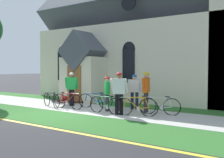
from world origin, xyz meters
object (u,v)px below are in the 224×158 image
bicycle_silver (95,100)px  bicycle_white (106,105)px  bicycle_yellow (51,100)px  cyclist_in_orange_jersey (120,91)px  cyclist_in_yellow_jersey (107,91)px  bicycle_black (68,101)px  cyclist_in_white_jersey (135,89)px  cyclist_in_blue_jersey (146,88)px  bicycle_blue (160,106)px  cyclist_in_red_jersey (72,86)px  church_sign (83,78)px  cyclist_in_green_jersey (119,90)px  bicycle_red (136,106)px

bicycle_silver → bicycle_white: size_ratio=0.97×
bicycle_yellow → cyclist_in_orange_jersey: bearing=14.1°
cyclist_in_yellow_jersey → bicycle_white: bearing=-62.0°
bicycle_black → cyclist_in_white_jersey: 3.26m
bicycle_white → cyclist_in_white_jersey: 1.83m
bicycle_white → cyclist_in_orange_jersey: (0.15, 0.92, 0.55)m
cyclist_in_yellow_jersey → cyclist_in_blue_jersey: cyclist_in_blue_jersey is taller
bicycle_blue → cyclist_in_orange_jersey: 1.99m
bicycle_silver → cyclist_in_red_jersey: (-1.43, -0.15, 0.65)m
church_sign → cyclist_in_blue_jersey: (5.17, -1.87, -0.31)m
bicycle_white → cyclist_in_blue_jersey: bearing=43.4°
bicycle_blue → cyclist_in_red_jersey: cyclist_in_red_jersey is taller
church_sign → cyclist_in_blue_jersey: church_sign is taller
cyclist_in_orange_jersey → bicycle_white: bearing=-99.2°
cyclist_in_red_jersey → bicycle_silver: bearing=5.9°
bicycle_white → bicycle_black: 2.27m
bicycle_blue → cyclist_in_orange_jersey: (-1.91, -0.10, 0.55)m
cyclist_in_green_jersey → church_sign: bearing=145.7°
bicycle_yellow → bicycle_red: bearing=2.5°
bicycle_red → cyclist_in_white_jersey: cyclist_in_white_jersey is taller
cyclist_in_orange_jersey → cyclist_in_red_jersey: (-2.87, -0.08, 0.10)m
bicycle_yellow → bicycle_white: 3.36m
bicycle_white → cyclist_in_red_jersey: size_ratio=1.00×
cyclist_in_white_jersey → cyclist_in_yellow_jersey: bearing=-123.9°
cyclist_in_orange_jersey → cyclist_in_blue_jersey: size_ratio=0.90×
cyclist_in_yellow_jersey → cyclist_in_orange_jersey: bearing=46.0°
bicycle_blue → cyclist_in_yellow_jersey: cyclist_in_yellow_jersey is taller
church_sign → cyclist_in_orange_jersey: size_ratio=1.29×
church_sign → cyclist_in_green_jersey: (4.51, -3.07, -0.31)m
cyclist_in_yellow_jersey → cyclist_in_white_jersey: cyclist_in_white_jersey is taller
cyclist_in_blue_jersey → cyclist_in_green_jersey: bearing=-118.8°
cyclist_in_orange_jersey → cyclist_in_white_jersey: cyclist_in_white_jersey is taller
church_sign → cyclist_in_blue_jersey: bearing=-19.9°
cyclist_in_orange_jersey → cyclist_in_red_jersey: 2.87m
cyclist_in_red_jersey → cyclist_in_blue_jersey: bearing=5.7°
bicycle_yellow → bicycle_red: 4.73m
bicycle_silver → cyclist_in_red_jersey: bearing=-174.1°
cyclist_in_yellow_jersey → cyclist_in_blue_jersey: bearing=25.4°
bicycle_blue → cyclist_in_yellow_jersey: 2.44m
bicycle_white → cyclist_in_green_jersey: (0.65, 0.04, 0.68)m
bicycle_yellow → cyclist_in_yellow_jersey: (3.10, 0.46, 0.54)m
bicycle_white → cyclist_in_blue_jersey: size_ratio=0.97×
cyclist_in_red_jersey → bicycle_black: bearing=-59.7°
bicycle_silver → cyclist_in_yellow_jersey: size_ratio=1.07×
bicycle_silver → cyclist_in_white_jersey: bearing=20.1°
bicycle_yellow → bicycle_silver: 2.27m
cyclist_in_blue_jersey → cyclist_in_orange_jersey: bearing=-164.4°
bicycle_silver → cyclist_in_yellow_jersey: 1.27m
bicycle_white → cyclist_in_orange_jersey: cyclist_in_orange_jersey is taller
bicycle_black → cyclist_in_blue_jersey: bearing=18.2°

